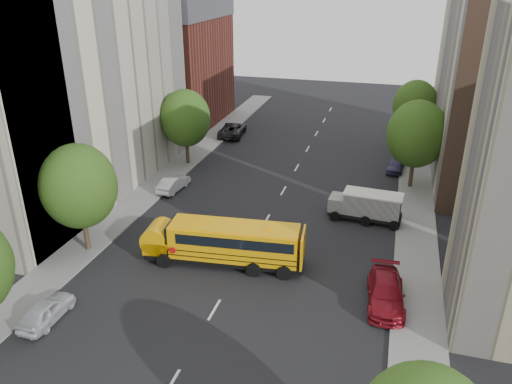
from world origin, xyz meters
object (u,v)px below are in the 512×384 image
at_px(safari_truck, 366,206).
at_px(parked_car_4, 396,165).
at_px(parked_car_1, 173,183).
at_px(street_tree_2, 185,118).
at_px(street_tree_5, 415,106).
at_px(parked_car_0, 46,310).
at_px(parked_car_2, 233,129).
at_px(school_bus, 223,241).
at_px(street_tree_4, 417,134).
at_px(street_tree_1, 79,186).
at_px(parked_car_3, 386,292).

relative_size(safari_truck, parked_car_4, 1.53).
xyz_separation_m(parked_car_1, parked_car_4, (19.20, 10.38, -0.01)).
xyz_separation_m(street_tree_2, street_tree_5, (22.00, 12.00, -0.12)).
distance_m(parked_car_0, parked_car_2, 35.85).
distance_m(school_bus, parked_car_2, 28.61).
bearing_deg(parked_car_4, parked_car_0, -116.63).
bearing_deg(parked_car_1, street_tree_2, -72.38).
relative_size(street_tree_2, street_tree_5, 1.03).
relative_size(parked_car_0, parked_car_1, 0.97).
xyz_separation_m(street_tree_5, parked_car_4, (-1.40, -8.19, -4.06)).
distance_m(street_tree_4, parked_car_4, 6.01).
relative_size(street_tree_4, street_tree_5, 1.08).
bearing_deg(parked_car_4, street_tree_2, -163.99).
height_order(street_tree_2, parked_car_2, street_tree_2).
bearing_deg(street_tree_4, parked_car_1, -162.32).
distance_m(street_tree_1, parked_car_4, 30.31).
height_order(street_tree_1, parked_car_2, street_tree_1).
height_order(street_tree_5, parked_car_0, street_tree_5).
bearing_deg(school_bus, street_tree_1, -179.48).
bearing_deg(safari_truck, parked_car_3, -74.80).
distance_m(street_tree_4, parked_car_2, 23.46).
bearing_deg(street_tree_4, parked_car_3, -94.31).
height_order(parked_car_2, parked_car_3, parked_car_2).
xyz_separation_m(street_tree_2, safari_truck, (18.59, -7.86, -3.56)).
xyz_separation_m(street_tree_4, street_tree_5, (-0.00, 12.00, -0.37)).
relative_size(street_tree_4, parked_car_4, 2.15).
xyz_separation_m(street_tree_5, school_bus, (-12.18, -28.95, -3.02)).
height_order(parked_car_1, parked_car_4, parked_car_1).
bearing_deg(parked_car_1, parked_car_3, 153.57).
height_order(street_tree_1, parked_car_1, street_tree_1).
height_order(street_tree_2, street_tree_4, street_tree_4).
height_order(school_bus, parked_car_4, school_bus).
distance_m(parked_car_2, parked_car_4, 20.29).
bearing_deg(parked_car_2, school_bus, 101.29).
bearing_deg(parked_car_4, parked_car_1, -146.08).
distance_m(street_tree_4, parked_car_0, 32.55).
height_order(parked_car_0, parked_car_3, parked_car_3).
bearing_deg(street_tree_1, parked_car_0, -73.57).
distance_m(street_tree_2, parked_car_1, 7.90).
distance_m(parked_car_2, parked_car_3, 34.74).
bearing_deg(street_tree_5, street_tree_1, -126.25).
xyz_separation_m(street_tree_5, safari_truck, (-3.41, -19.86, -3.43)).
bearing_deg(street_tree_4, street_tree_1, -140.71).
xyz_separation_m(street_tree_4, school_bus, (-12.18, -16.95, -3.39)).
bearing_deg(safari_truck, parked_car_0, -128.39).
height_order(street_tree_2, parked_car_1, street_tree_2).
height_order(street_tree_4, parked_car_0, street_tree_4).
relative_size(street_tree_4, safari_truck, 1.41).
bearing_deg(safari_truck, street_tree_5, 84.82).
xyz_separation_m(safari_truck, parked_car_1, (-17.19, 1.29, -0.61)).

